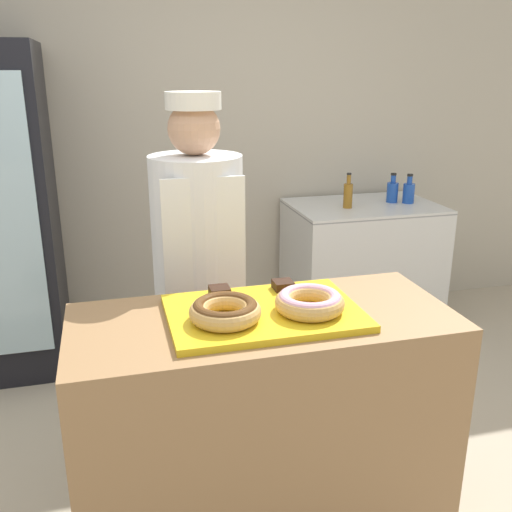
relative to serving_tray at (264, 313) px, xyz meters
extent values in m
cube|color=#BCB29E|center=(0.00, 2.13, 0.40)|extent=(8.00, 0.06, 2.70)
cube|color=#997047|center=(0.00, 0.00, -0.48)|extent=(1.29, 0.56, 0.94)
cube|color=yellow|center=(0.00, 0.00, 0.00)|extent=(0.64, 0.44, 0.02)
torus|color=tan|center=(-0.14, -0.05, 0.04)|extent=(0.23, 0.23, 0.06)
torus|color=brown|center=(-0.14, -0.05, 0.06)|extent=(0.21, 0.21, 0.04)
torus|color=tan|center=(0.14, -0.05, 0.04)|extent=(0.23, 0.23, 0.06)
torus|color=#EFADC6|center=(0.14, -0.05, 0.06)|extent=(0.21, 0.21, 0.04)
cube|color=black|center=(-0.12, 0.16, 0.03)|extent=(0.07, 0.07, 0.03)
cube|color=black|center=(0.12, 0.16, 0.03)|extent=(0.07, 0.07, 0.03)
cylinder|color=#4C4C51|center=(-0.11, 0.65, -0.56)|extent=(0.28, 0.28, 0.79)
cylinder|color=white|center=(-0.11, 0.65, 0.14)|extent=(0.39, 0.39, 0.60)
cube|color=white|center=(-0.11, 0.47, -0.25)|extent=(0.33, 0.02, 1.25)
sphere|color=tan|center=(-0.11, 0.65, 0.55)|extent=(0.22, 0.22, 0.22)
cylinder|color=white|center=(-0.11, 0.65, 0.66)|extent=(0.23, 0.23, 0.07)
cube|color=black|center=(-1.07, 1.74, -0.02)|extent=(0.59, 0.62, 1.87)
cube|color=silver|center=(1.19, 1.74, -0.52)|extent=(0.98, 0.67, 0.87)
cube|color=gray|center=(1.19, 1.74, -0.11)|extent=(0.98, 0.67, 0.01)
cylinder|color=#1E4CB2|center=(1.49, 1.70, -0.02)|extent=(0.08, 0.08, 0.13)
cylinder|color=#1E4CB2|center=(1.49, 1.70, 0.07)|extent=(0.04, 0.04, 0.05)
cylinder|color=black|center=(1.49, 1.70, 0.10)|extent=(0.04, 0.04, 0.01)
cylinder|color=#1E4CB2|center=(1.40, 1.76, -0.02)|extent=(0.08, 0.08, 0.13)
cylinder|color=#1E4CB2|center=(1.40, 1.76, 0.07)|extent=(0.03, 0.03, 0.05)
cylinder|color=black|center=(1.40, 1.76, 0.10)|extent=(0.04, 0.04, 0.01)
cylinder|color=#99661E|center=(1.04, 1.68, -0.01)|extent=(0.06, 0.06, 0.16)
cylinder|color=#99661E|center=(1.04, 1.68, 0.10)|extent=(0.03, 0.03, 0.06)
cylinder|color=black|center=(1.04, 1.68, 0.14)|extent=(0.03, 0.03, 0.01)
camera|label=1|loc=(-0.47, -1.68, 0.77)|focal=40.00mm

